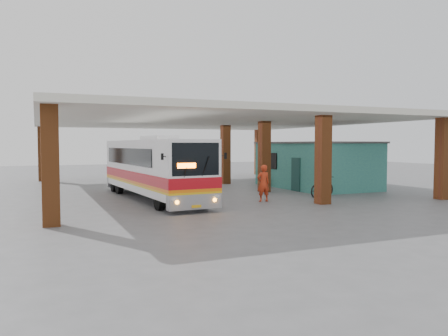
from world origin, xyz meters
TOP-DOWN VIEW (x-y plane):
  - ground at (0.00, 0.00)m, footprint 90.00×90.00m
  - brick_columns at (1.43, 5.00)m, footprint 20.10×21.60m
  - canopy_roof at (0.50, 6.50)m, footprint 21.00×23.00m
  - shop_building at (7.49, 4.00)m, footprint 5.20×8.20m
  - coach_bus at (-4.20, 2.17)m, footprint 3.20×11.70m
  - motorcycle at (4.70, -0.61)m, footprint 2.27×1.47m
  - pedestrian at (0.73, -1.06)m, footprint 0.71×0.49m
  - red_chair at (4.48, 5.85)m, footprint 0.58×0.58m

SIDE VIEW (x-z plane):
  - ground at x=0.00m, z-range 0.00..0.00m
  - red_chair at x=4.48m, z-range -0.03..0.83m
  - motorcycle at x=4.70m, z-range 0.00..1.13m
  - pedestrian at x=0.73m, z-range 0.00..1.89m
  - shop_building at x=7.49m, z-range 0.01..3.12m
  - coach_bus at x=-4.20m, z-range -0.01..3.36m
  - brick_columns at x=1.43m, z-range 0.00..4.35m
  - canopy_roof at x=0.50m, z-range 4.35..4.65m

